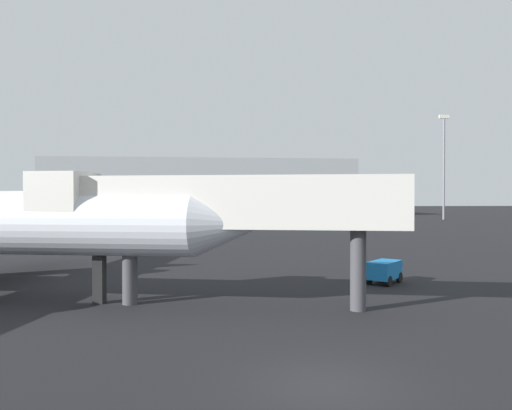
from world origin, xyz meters
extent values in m
plane|color=black|center=(0.00, 0.00, 0.00)|extent=(600.00, 600.00, 0.00)
cone|color=silver|center=(-1.98, 9.81, 3.78)|extent=(3.96, 3.73, 3.06)
cylinder|color=#4C4C54|center=(-15.38, 18.57, 3.17)|extent=(3.28, 2.39, 1.78)
cube|color=black|center=(-8.12, 11.20, 1.13)|extent=(0.59, 0.59, 2.25)
cone|color=silver|center=(-28.11, 57.08, 3.91)|extent=(4.67, 4.42, 3.54)
cylinder|color=white|center=(-5.55, 78.80, 2.70)|extent=(18.61, 4.19, 2.62)
cone|color=white|center=(5.07, 77.89, 2.70)|extent=(3.09, 2.86, 2.62)
cone|color=white|center=(-16.18, 79.71, 2.70)|extent=(3.09, 2.86, 2.62)
cube|color=white|center=(-6.47, 78.88, 2.31)|extent=(6.30, 25.46, 0.19)
cube|color=white|center=(-14.35, 79.56, 2.97)|extent=(2.48, 6.84, 0.13)
cube|color=purple|center=(-13.95, 79.52, 6.06)|extent=(2.57, 0.46, 4.09)
cylinder|color=#4C4C54|center=(-5.51, 83.60, 2.18)|extent=(2.51, 1.64, 1.44)
cylinder|color=#4C4C54|center=(-6.33, 74.06, 2.18)|extent=(2.51, 1.64, 1.44)
cube|color=black|center=(0.33, 78.30, 0.70)|extent=(0.43, 0.43, 1.39)
cube|color=black|center=(-6.34, 80.47, 0.70)|extent=(0.43, 0.43, 1.39)
cube|color=black|center=(-6.61, 77.29, 0.70)|extent=(0.43, 0.43, 1.39)
cube|color=silver|center=(-1.55, 9.66, 4.78)|extent=(14.95, 4.92, 2.40)
cube|color=silver|center=(-9.82, 11.57, 4.78)|extent=(2.97, 3.27, 2.80)
cylinder|color=#3F3F44|center=(-6.65, 10.84, 1.79)|extent=(0.70, 0.70, 3.58)
cylinder|color=#3F3F44|center=(3.56, 8.48, 1.79)|extent=(0.70, 0.70, 3.58)
cube|color=#1972BF|center=(7.23, 15.13, 0.80)|extent=(2.57, 2.66, 1.00)
cylinder|color=black|center=(7.35, 16.15, 0.30)|extent=(0.55, 0.58, 0.60)
cylinder|color=black|center=(8.22, 15.37, 0.30)|extent=(0.55, 0.58, 0.60)
cylinder|color=black|center=(6.23, 14.90, 0.30)|extent=(0.55, 0.58, 0.60)
cylinder|color=black|center=(7.11, 14.12, 0.30)|extent=(0.55, 0.58, 0.60)
cylinder|color=slate|center=(52.56, 98.70, 11.89)|extent=(0.50, 0.50, 23.77)
cube|color=#F2EACC|center=(52.56, 98.70, 24.17)|extent=(2.40, 0.50, 0.80)
cube|color=#999EA3|center=(-4.10, 132.14, 8.00)|extent=(86.29, 21.88, 16.00)
camera|label=1|loc=(-3.12, -12.77, 4.94)|focal=34.83mm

